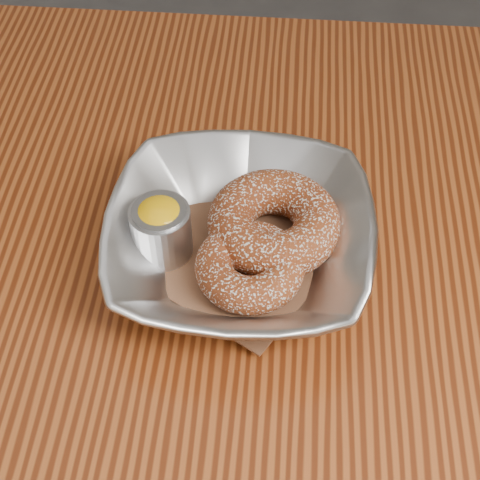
# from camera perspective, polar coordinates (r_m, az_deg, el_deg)

# --- Properties ---
(table) EXTENTS (1.20, 0.80, 0.75)m
(table) POSITION_cam_1_polar(r_m,az_deg,el_deg) (0.72, 0.27, -7.84)
(table) COLOR brown
(table) RESTS_ON ground_plane
(serving_bowl) EXTENTS (0.23, 0.23, 0.06)m
(serving_bowl) POSITION_cam_1_polar(r_m,az_deg,el_deg) (0.63, 0.00, -0.13)
(serving_bowl) COLOR #B6B8BD
(serving_bowl) RESTS_ON table
(parchment) EXTENTS (0.20, 0.20, 0.00)m
(parchment) POSITION_cam_1_polar(r_m,az_deg,el_deg) (0.64, 0.00, -1.21)
(parchment) COLOR brown
(parchment) RESTS_ON table
(donut_back) EXTENTS (0.13, 0.13, 0.04)m
(donut_back) POSITION_cam_1_polar(r_m,az_deg,el_deg) (0.64, 2.64, 1.35)
(donut_back) COLOR maroon
(donut_back) RESTS_ON parchment
(donut_front) EXTENTS (0.13, 0.13, 0.03)m
(donut_front) POSITION_cam_1_polar(r_m,az_deg,el_deg) (0.61, 0.76, -2.07)
(donut_front) COLOR maroon
(donut_front) RESTS_ON parchment
(ramekin) EXTENTS (0.05, 0.05, 0.06)m
(ramekin) POSITION_cam_1_polar(r_m,az_deg,el_deg) (0.63, -6.15, 0.92)
(ramekin) COLOR #B6B8BD
(ramekin) RESTS_ON table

